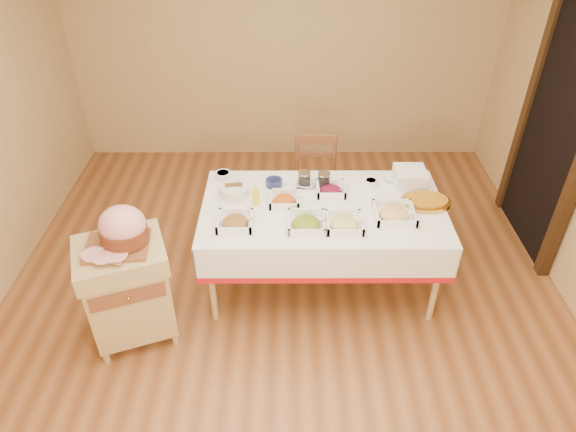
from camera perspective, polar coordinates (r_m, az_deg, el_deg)
The scene contains 23 objects.
room_shell at distance 3.30m, azimuth -0.63°, elevation 5.85°, with size 5.00×5.00×5.00m.
doorway at distance 4.71m, azimuth 27.71°, elevation 8.76°, with size 0.09×1.10×2.20m.
dining_table at distance 3.95m, azimuth 3.82°, elevation -0.78°, with size 1.82×1.02×0.76m.
butcher_cart at distance 3.76m, azimuth -17.40°, elevation -7.56°, with size 0.71×0.65×0.82m.
dining_chair at distance 4.67m, azimuth 3.00°, elevation 3.56°, with size 0.41×0.40×0.88m.
ham_on_board at distance 3.47m, azimuth -17.96°, elevation -1.47°, with size 0.43×0.41×0.29m.
serving_dish_a at distance 3.64m, azimuth -5.91°, elevation -0.71°, with size 0.25×0.25×0.11m.
serving_dish_b at distance 3.61m, azimuth 2.05°, elevation -0.81°, with size 0.26×0.26×0.11m.
serving_dish_c at distance 3.63m, azimuth 6.27°, elevation -0.86°, with size 0.26×0.26×0.10m.
serving_dish_d at distance 3.77m, azimuth 11.75°, elevation 0.20°, with size 0.29×0.29×0.11m.
serving_dish_e at distance 3.84m, azimuth -0.42°, elevation 1.76°, with size 0.23×0.22×0.11m.
serving_dish_f at distance 3.97m, azimuth 4.78°, elevation 2.89°, with size 0.23×0.22×0.11m.
small_bowl_left at distance 4.18m, azimuth -7.22°, elevation 4.54°, with size 0.12×0.12×0.06m.
small_bowl_mid at distance 4.06m, azimuth -1.57°, elevation 3.78°, with size 0.13×0.13×0.06m.
small_bowl_right at distance 4.12m, azimuth 9.20°, elevation 3.71°, with size 0.10×0.10×0.05m.
bowl_white_imported at distance 4.07m, azimuth 2.01°, elevation 3.60°, with size 0.15×0.15×0.04m, color white.
bowl_small_imported at distance 4.22m, azimuth 11.52°, elevation 4.18°, with size 0.14×0.14×0.04m, color white.
preserve_jar_left at distance 4.04m, azimuth 1.82°, elevation 4.03°, with size 0.10×0.10×0.13m.
preserve_jar_right at distance 4.04m, azimuth 4.00°, elevation 3.92°, with size 0.10×0.10×0.13m.
mustard_bottle at distance 3.83m, azimuth -3.60°, elevation 2.25°, with size 0.05×0.05×0.16m.
bread_basket at distance 3.96m, azimuth -6.01°, elevation 2.84°, with size 0.22×0.22×0.10m.
plate_stack at distance 4.17m, azimuth 13.37°, elevation 4.22°, with size 0.24×0.24×0.13m.
brass_platter at distance 3.99m, azimuth 15.06°, elevation 1.58°, with size 0.38×0.27×0.05m.
Camera 1 is at (0.03, -2.85, 2.96)m, focal length 32.00 mm.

